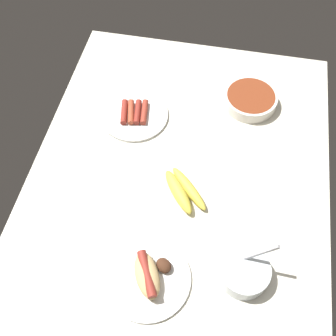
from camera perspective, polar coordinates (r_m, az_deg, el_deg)
name	(u,v)px	position (r cm, az deg, el deg)	size (l,w,h in cm)	color
ground_plane	(178,180)	(125.94, 1.38, -1.71)	(120.00, 90.00, 3.00)	silver
banana_bunch	(183,190)	(120.38, 2.07, -3.10)	(16.59, 15.90, 3.96)	gold
plate_sausages	(134,114)	(138.57, -4.66, 7.42)	(22.38, 22.38, 3.02)	white
plate_hotdog_assembled	(148,276)	(110.09, -2.78, -14.76)	(22.76, 22.76, 5.61)	white
bowl_chili	(250,99)	(143.29, 11.32, 9.34)	(17.89, 17.89, 4.21)	white
bowl_coleslaw	(244,272)	(110.95, 10.50, -13.94)	(13.28, 13.28, 15.31)	silver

